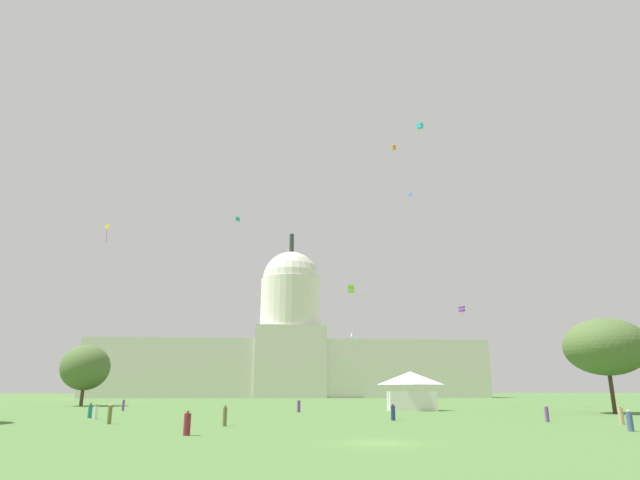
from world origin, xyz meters
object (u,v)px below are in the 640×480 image
object	(u,v)px
person_navy_back_right	(393,413)
kite_orange_high	(394,148)
event_tent	(411,391)
person_olive_mid_right	(110,415)
kite_lime_mid	(351,289)
kite_blue_high	(410,195)
person_olive_deep_crowd	(225,416)
person_tan_front_center	(621,416)
person_teal_front_left	(90,411)
person_purple_near_tree_west	(123,405)
tree_east_mid	(606,347)
kite_violet_low	(462,309)
person_purple_lawn_far_right	(299,406)
kite_gold_mid	(363,296)
person_purple_near_tree_east	(547,414)
person_maroon_aisle_center	(187,424)
tree_west_far	(85,367)
kite_magenta_low	(345,353)
kite_cyan_high	(420,126)
person_denim_edge_east	(630,421)
person_white_lawn_far_left	(96,412)
capitol_building	(290,352)
kite_turquoise_high	(238,219)
kite_white_mid	(353,336)
kite_yellow_mid	(107,229)

from	to	relation	value
person_navy_back_right	kite_orange_high	bearing A→B (deg)	16.44
event_tent	person_olive_mid_right	xyz separation A→B (m)	(-35.59, -28.91, -2.01)
kite_lime_mid	kite_blue_high	bearing A→B (deg)	-25.32
event_tent	kite_orange_high	distance (m)	54.21
person_olive_deep_crowd	kite_lime_mid	xyz separation A→B (m)	(16.35, 35.77, 17.99)
person_tan_front_center	person_teal_front_left	bearing A→B (deg)	-167.09
person_olive_deep_crowd	person_purple_near_tree_west	world-z (taller)	person_olive_deep_crowd
tree_east_mid	person_olive_mid_right	distance (m)	61.79
tree_east_mid	kite_violet_low	bearing A→B (deg)	106.35
person_purple_lawn_far_right	kite_gold_mid	xyz separation A→B (m)	(24.54, 90.83, 31.10)
person_purple_near_tree_east	person_maroon_aisle_center	distance (m)	35.14
tree_west_far	person_olive_deep_crowd	distance (m)	68.02
kite_lime_mid	kite_blue_high	world-z (taller)	kite_blue_high
kite_magenta_low	kite_cyan_high	bearing A→B (deg)	20.89
tree_east_mid	kite_violet_low	size ratio (longest dim) A/B	3.02
person_denim_edge_east	person_white_lawn_far_left	distance (m)	50.35
kite_lime_mid	kite_violet_low	distance (m)	27.14
person_purple_near_tree_west	kite_lime_mid	distance (m)	38.70
person_olive_mid_right	person_purple_near_tree_west	bearing A→B (deg)	179.76
tree_east_mid	person_olive_mid_right	world-z (taller)	tree_east_mid
tree_west_far	person_navy_back_right	bearing A→B (deg)	-47.06
capitol_building	person_olive_mid_right	xyz separation A→B (m)	(-20.83, -154.05, -16.08)
person_purple_lawn_far_right	kite_violet_low	bearing A→B (deg)	175.84
person_tan_front_center	kite_turquoise_high	xyz separation A→B (m)	(-39.69, 58.56, 36.54)
kite_blue_high	tree_west_far	bearing A→B (deg)	115.68
person_purple_near_tree_west	event_tent	bearing A→B (deg)	67.81
person_tan_front_center	kite_white_mid	bearing A→B (deg)	122.35
person_teal_front_left	person_purple_near_tree_east	xyz separation A→B (m)	(46.98, -11.25, -0.00)
tree_east_mid	person_teal_front_left	xyz separation A→B (m)	(-64.46, -5.04, -7.81)
event_tent	person_olive_deep_crowd	bearing A→B (deg)	-121.29
person_purple_near_tree_east	kite_orange_high	world-z (taller)	kite_orange_high
capitol_building	person_denim_edge_east	bearing A→B (deg)	-82.71
person_denim_edge_east	tree_east_mid	bearing A→B (deg)	-143.78
event_tent	kite_magenta_low	world-z (taller)	kite_magenta_low
person_olive_mid_right	kite_turquoise_high	xyz separation A→B (m)	(6.66, 53.90, 36.45)
kite_white_mid	person_denim_edge_east	bearing A→B (deg)	158.47
person_denim_edge_east	kite_white_mid	world-z (taller)	kite_white_mid
kite_magenta_low	kite_cyan_high	distance (m)	86.72
person_purple_near_tree_east	kite_white_mid	xyz separation A→B (m)	(-0.94, 124.52, 19.47)
event_tent	person_purple_near_tree_west	distance (m)	42.82
kite_magenta_low	person_purple_lawn_far_right	bearing A→B (deg)	5.30
capitol_building	person_purple_lawn_far_right	size ratio (longest dim) A/B	83.04
kite_white_mid	person_purple_lawn_far_right	bearing A→B (deg)	145.34
kite_yellow_mid	person_denim_edge_east	bearing A→B (deg)	176.05
person_olive_deep_crowd	person_tan_front_center	bearing A→B (deg)	-142.59
person_teal_front_left	person_maroon_aisle_center	world-z (taller)	person_maroon_aisle_center
tree_west_far	kite_yellow_mid	xyz separation A→B (m)	(6.14, -15.45, 23.35)
kite_white_mid	kite_blue_high	bearing A→B (deg)	162.61
person_purple_near_tree_east	kite_violet_low	distance (m)	49.86
person_purple_near_tree_east	kite_magenta_low	xyz separation A→B (m)	(-4.26, 119.02, 13.57)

